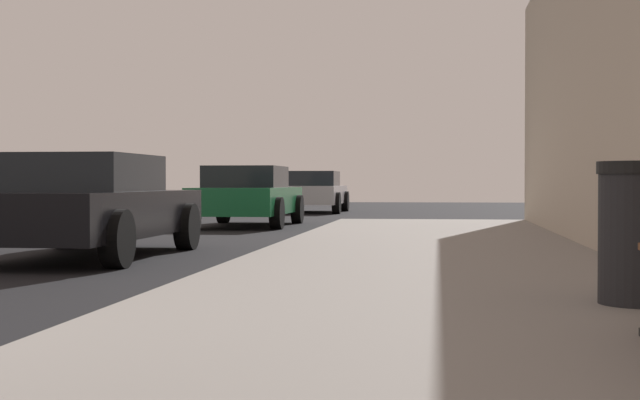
# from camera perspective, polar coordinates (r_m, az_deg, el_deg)

# --- Properties ---
(sidewalk) EXTENTS (4.00, 32.00, 0.15)m
(sidewalk) POSITION_cam_1_polar(r_m,az_deg,el_deg) (4.22, 6.17, -10.63)
(sidewalk) COLOR gray
(sidewalk) RESTS_ON ground_plane
(car_black) EXTENTS (1.99, 4.46, 1.27)m
(car_black) POSITION_cam_1_polar(r_m,az_deg,el_deg) (12.03, -13.92, -0.31)
(car_black) COLOR black
(car_black) RESTS_ON ground_plane
(car_green) EXTENTS (1.93, 4.28, 1.27)m
(car_green) POSITION_cam_1_polar(r_m,az_deg,el_deg) (20.18, -4.37, 0.26)
(car_green) COLOR #196638
(car_green) RESTS_ON ground_plane
(car_silver) EXTENTS (1.94, 4.04, 1.27)m
(car_silver) POSITION_cam_1_polar(r_m,az_deg,el_deg) (29.18, -0.42, 0.51)
(car_silver) COLOR #B7B7BF
(car_silver) RESTS_ON ground_plane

